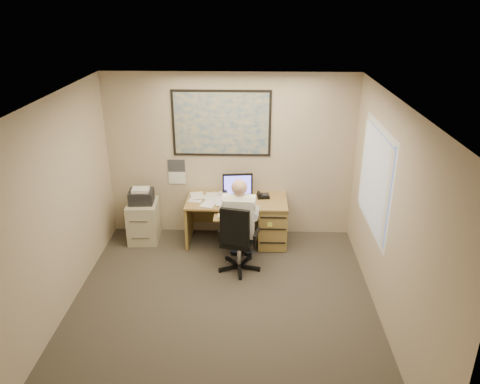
{
  "coord_description": "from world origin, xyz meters",
  "views": [
    {
      "loc": [
        0.4,
        -4.92,
        3.77
      ],
      "look_at": [
        0.19,
        1.3,
        1.13
      ],
      "focal_mm": 35.0,
      "sensor_mm": 36.0,
      "label": 1
    }
  ],
  "objects_px": {
    "filing_cabinet": "(143,218)",
    "person": "(239,225)",
    "office_chair": "(240,252)",
    "desk": "(257,217)"
  },
  "relations": [
    {
      "from": "desk",
      "to": "office_chair",
      "type": "height_order",
      "value": "desk"
    },
    {
      "from": "desk",
      "to": "filing_cabinet",
      "type": "relative_size",
      "value": 1.73
    },
    {
      "from": "desk",
      "to": "office_chair",
      "type": "xyz_separation_m",
      "value": [
        -0.25,
        -0.89,
        -0.13
      ]
    },
    {
      "from": "office_chair",
      "to": "desk",
      "type": "bearing_deg",
      "value": 87.35
    },
    {
      "from": "filing_cabinet",
      "to": "person",
      "type": "bearing_deg",
      "value": -30.99
    },
    {
      "from": "filing_cabinet",
      "to": "person",
      "type": "height_order",
      "value": "person"
    },
    {
      "from": "filing_cabinet",
      "to": "office_chair",
      "type": "distance_m",
      "value": 1.85
    },
    {
      "from": "desk",
      "to": "office_chair",
      "type": "bearing_deg",
      "value": -105.83
    },
    {
      "from": "desk",
      "to": "filing_cabinet",
      "type": "distance_m",
      "value": 1.87
    },
    {
      "from": "office_chair",
      "to": "person",
      "type": "relative_size",
      "value": 0.76
    }
  ]
}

